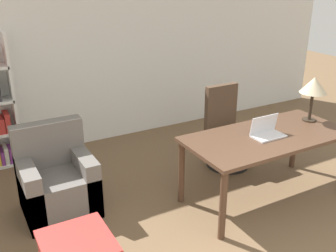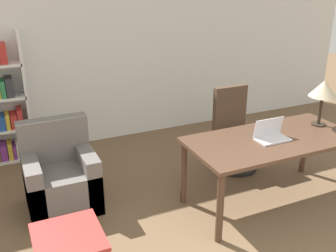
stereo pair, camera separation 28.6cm
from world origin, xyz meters
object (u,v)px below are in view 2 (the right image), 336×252
at_px(desk, 272,146).
at_px(table_lamp, 324,90).
at_px(side_table_blue, 69,243).
at_px(laptop, 271,135).
at_px(office_chair, 234,134).
at_px(armchair, 61,179).

bearing_deg(desk, table_lamp, 7.28).
bearing_deg(side_table_blue, desk, 9.23).
distance_m(laptop, office_chair, 1.01).
bearing_deg(office_chair, laptop, -100.67).
height_order(desk, side_table_blue, desk).
bearing_deg(desk, side_table_blue, -170.77).
height_order(office_chair, side_table_blue, office_chair).
distance_m(office_chair, armchair, 2.23).
bearing_deg(laptop, armchair, 156.59).
relative_size(office_chair, armchair, 1.12).
xyz_separation_m(table_lamp, side_table_blue, (-2.96, -0.46, -0.77)).
bearing_deg(laptop, office_chair, 79.33).
bearing_deg(table_lamp, armchair, 164.48).
height_order(desk, table_lamp, table_lamp).
bearing_deg(side_table_blue, armchair, 82.92).
distance_m(desk, office_chair, 0.94).
distance_m(office_chair, side_table_blue, 2.69).
xyz_separation_m(desk, armchair, (-2.09, 0.87, -0.36)).
xyz_separation_m(desk, laptop, (-0.04, -0.02, 0.14)).
bearing_deg(side_table_blue, laptop, 8.98).
bearing_deg(desk, armchair, 157.31).
bearing_deg(armchair, side_table_blue, -97.08).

